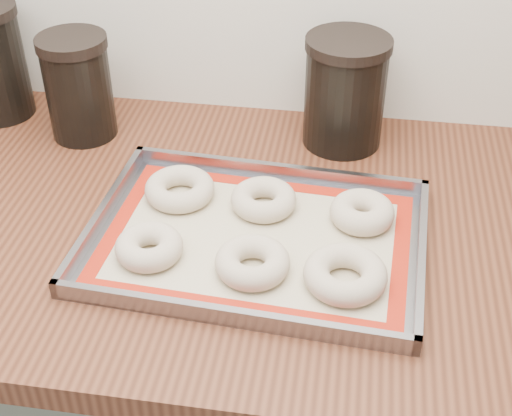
% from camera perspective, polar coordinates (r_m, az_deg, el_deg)
% --- Properties ---
extents(cabinet, '(3.00, 0.65, 0.86)m').
position_cam_1_polar(cabinet, '(1.41, -8.43, -15.29)').
color(cabinet, slate).
rests_on(cabinet, floor).
extents(countertop, '(3.06, 0.68, 0.04)m').
position_cam_1_polar(countertop, '(1.09, -10.51, -0.65)').
color(countertop, brown).
rests_on(countertop, cabinet).
extents(baking_tray, '(0.48, 0.36, 0.03)m').
position_cam_1_polar(baking_tray, '(0.99, -0.00, -2.45)').
color(baking_tray, gray).
rests_on(baking_tray, countertop).
extents(baking_mat, '(0.44, 0.31, 0.00)m').
position_cam_1_polar(baking_mat, '(0.99, 0.00, -2.54)').
color(baking_mat, '#C6B793').
rests_on(baking_mat, baking_tray).
extents(bagel_front_left, '(0.11, 0.11, 0.03)m').
position_cam_1_polar(bagel_front_left, '(0.97, -8.55, -3.09)').
color(bagel_front_left, '#C6B29A').
rests_on(bagel_front_left, baking_mat).
extents(bagel_front_mid, '(0.11, 0.11, 0.03)m').
position_cam_1_polar(bagel_front_mid, '(0.93, -0.28, -4.36)').
color(bagel_front_mid, '#C6B29A').
rests_on(bagel_front_mid, baking_mat).
extents(bagel_front_right, '(0.13, 0.13, 0.03)m').
position_cam_1_polar(bagel_front_right, '(0.92, 7.15, -5.28)').
color(bagel_front_right, '#C6B29A').
rests_on(bagel_front_right, baking_mat).
extents(bagel_back_left, '(0.13, 0.13, 0.03)m').
position_cam_1_polar(bagel_back_left, '(1.07, -6.13, 1.53)').
color(bagel_back_left, '#C6B29A').
rests_on(bagel_back_left, baking_mat).
extents(bagel_back_mid, '(0.12, 0.12, 0.03)m').
position_cam_1_polar(bagel_back_mid, '(1.04, 0.61, 0.69)').
color(bagel_back_mid, '#C6B29A').
rests_on(bagel_back_mid, baking_mat).
extents(bagel_back_right, '(0.10, 0.10, 0.04)m').
position_cam_1_polar(bagel_back_right, '(1.02, 8.49, -0.33)').
color(bagel_back_right, '#C6B29A').
rests_on(bagel_back_right, baking_mat).
extents(canister_mid, '(0.11, 0.11, 0.18)m').
position_cam_1_polar(canister_mid, '(1.23, -14.02, 9.39)').
color(canister_mid, black).
rests_on(canister_mid, countertop).
extents(canister_right, '(0.14, 0.14, 0.18)m').
position_cam_1_polar(canister_right, '(1.18, 7.13, 9.21)').
color(canister_right, black).
rests_on(canister_right, countertop).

